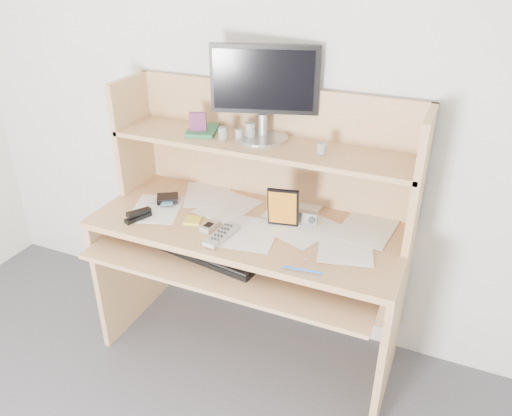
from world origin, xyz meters
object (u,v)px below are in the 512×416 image
at_px(tv_remote, 222,235).
at_px(game_case, 283,207).
at_px(desk, 255,225).
at_px(monitor, 264,90).
at_px(keyboard, 209,251).

bearing_deg(tv_remote, game_case, 49.14).
distance_m(tv_remote, game_case, 0.29).
xyz_separation_m(desk, tv_remote, (-0.05, -0.24, 0.07)).
bearing_deg(monitor, keyboard, -121.85).
xyz_separation_m(desk, game_case, (0.16, -0.06, 0.16)).
bearing_deg(keyboard, game_case, 42.87).
bearing_deg(keyboard, tv_remote, 8.48).
distance_m(keyboard, monitor, 0.74).
distance_m(keyboard, tv_remote, 0.12).
height_order(desk, keyboard, desk).
bearing_deg(tv_remote, monitor, 92.00).
xyz_separation_m(game_case, monitor, (-0.17, 0.19, 0.45)).
bearing_deg(keyboard, monitor, 83.64).
bearing_deg(monitor, desk, -100.65).
relative_size(desk, monitor, 3.05).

